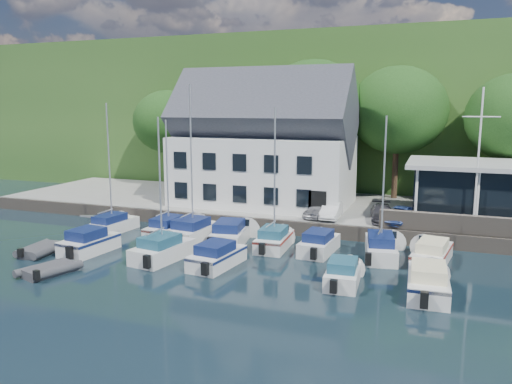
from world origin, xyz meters
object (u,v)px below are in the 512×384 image
Objects in this scene: car_silver at (317,210)px; boat_r1_6 at (384,183)px; club_pavilion at (506,193)px; flagpole at (478,160)px; boat_r2_0 at (89,240)px; car_white at (331,210)px; car_blue at (400,215)px; boat_r2_1 at (160,182)px; boat_r1_1 at (167,173)px; boat_r1_0 at (110,175)px; dinghy_0 at (41,248)px; car_dgrey at (382,213)px; boat_r1_4 at (275,181)px; boat_r1_5 at (319,241)px; harbor_building at (264,151)px; boat_r1_7 at (432,251)px; boat_r1_2 at (192,170)px; dinghy_1 at (49,268)px; boat_r1_3 at (231,232)px; boat_r2_3 at (343,271)px; boat_r2_2 at (217,254)px; boat_r2_4 at (428,279)px.

boat_r1_6 is at bearing -35.91° from car_silver.
flagpole reaches higher than club_pavilion.
club_pavilion is at bearing 34.58° from boat_r2_0.
car_blue is at bearing -1.13° from car_white.
car_blue is 0.38× the size of boat_r2_1.
boat_r1_0 is at bearing -173.85° from boat_r1_1.
dinghy_0 is at bearing -93.15° from boat_r1_0.
boat_r1_6 is (0.54, -5.43, 2.97)m from car_dgrey.
boat_r1_4 is (-7.25, -5.62, 2.77)m from car_blue.
boat_r1_5 is at bearing 37.70° from boat_r2_1.
harbor_building is 1.60× the size of boat_r1_1.
boat_r1_5 is 6.61m from boat_r1_7.
dinghy_1 is at bearing -109.36° from boat_r1_2.
boat_r1_2 is 10.76m from dinghy_1.
flagpole is at bearing 9.14° from boat_r1_3.
boat_r1_3 is at bearing -177.42° from boat_r1_5.
club_pavilion is 1.41× the size of boat_r2_1.
boat_r1_2 is at bearing -2.76° from boat_r1_1.
harbor_building is 4.69× the size of dinghy_0.
flagpole is 2.98× the size of dinghy_0.
boat_r1_1 is 11.30m from boat_r1_5.
boat_r1_1 is 1.86× the size of boat_r2_3.
car_white is at bearing 44.33° from boat_r2_0.
club_pavilion is 2.10× the size of boat_r1_7.
boat_r1_4 reaches higher than car_blue.
boat_r1_6 is 19.43m from dinghy_1.
boat_r2_3 is (15.78, -0.08, -0.11)m from boat_r2_0.
boat_r1_3 is (4.62, 0.07, -3.74)m from boat_r1_1.
boat_r1_2 reaches higher than boat_r2_0.
dinghy_0 is at bearing -164.92° from boat_r2_2.
boat_r2_1 is at bearing -146.06° from club_pavilion.
boat_r1_3 reaches higher than boat_r2_3.
car_dgrey is at bearing 26.98° from dinghy_0.
club_pavilion is 21.72m from boat_r1_2.
boat_r2_2 is (-9.20, -10.11, -0.88)m from car_blue.
boat_r1_7 is 5.14m from boat_r2_4.
dinghy_1 is at bearing -168.71° from boat_r2_3.
boat_r1_6 is at bearing 115.20° from boat_r2_4.
car_white is 0.63× the size of boat_r2_2.
dinghy_1 is (3.24, -2.84, -0.01)m from dinghy_0.
boat_r1_0 is (-13.76, -5.55, 2.60)m from car_silver.
boat_r1_5 is 1.11× the size of boat_r2_3.
boat_r1_2 is 10.51m from dinghy_0.
boat_r1_3 is at bearing 72.73° from boat_r2_1.
dinghy_1 is (0.58, -4.10, -0.44)m from boat_r2_0.
dinghy_1 is at bearing -135.47° from boat_r1_3.
dinghy_0 is (-0.90, -6.01, -3.79)m from boat_r1_0.
boat_r1_5 is at bearing 140.17° from boat_r2_4.
boat_r1_1 is at bearing 94.66° from dinghy_1.
harbor_building reaches higher than boat_r1_4.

